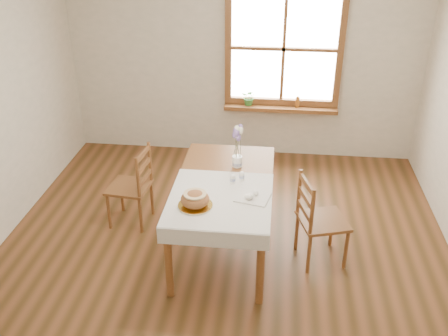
% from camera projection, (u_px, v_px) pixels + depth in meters
% --- Properties ---
extents(ground, '(5.00, 5.00, 0.00)m').
position_uv_depth(ground, '(220.00, 266.00, 4.75)').
color(ground, brown).
rests_on(ground, ground).
extents(room_walls, '(4.60, 5.10, 2.65)m').
position_uv_depth(room_walls, '(220.00, 96.00, 3.94)').
color(room_walls, beige).
rests_on(room_walls, ground).
extents(window, '(1.46, 0.08, 1.46)m').
position_uv_depth(window, '(284.00, 49.00, 6.18)').
color(window, brown).
rests_on(window, ground).
extents(window_sill, '(1.46, 0.20, 0.05)m').
position_uv_depth(window_sill, '(280.00, 108.00, 6.48)').
color(window_sill, brown).
rests_on(window_sill, ground).
extents(dining_table, '(0.90, 1.60, 0.75)m').
position_uv_depth(dining_table, '(224.00, 190.00, 4.70)').
color(dining_table, brown).
rests_on(dining_table, ground).
extents(table_linen, '(0.91, 0.99, 0.01)m').
position_uv_depth(table_linen, '(220.00, 199.00, 4.39)').
color(table_linen, white).
rests_on(table_linen, dining_table).
extents(chair_left, '(0.47, 0.45, 0.88)m').
position_uv_depth(chair_left, '(129.00, 186.00, 5.21)').
color(chair_left, brown).
rests_on(chair_left, ground).
extents(chair_right, '(0.54, 0.53, 0.90)m').
position_uv_depth(chair_right, '(323.00, 220.00, 4.64)').
color(chair_right, brown).
rests_on(chair_right, ground).
extents(bread_plate, '(0.30, 0.30, 0.02)m').
position_uv_depth(bread_plate, '(195.00, 205.00, 4.27)').
color(bread_plate, white).
rests_on(bread_plate, table_linen).
extents(bread_loaf, '(0.25, 0.25, 0.14)m').
position_uv_depth(bread_loaf, '(195.00, 198.00, 4.23)').
color(bread_loaf, '#955C34').
rests_on(bread_loaf, bread_plate).
extents(egg_napkin, '(0.33, 0.30, 0.01)m').
position_uv_depth(egg_napkin, '(253.00, 197.00, 4.39)').
color(egg_napkin, white).
rests_on(egg_napkin, table_linen).
extents(eggs, '(0.26, 0.24, 0.05)m').
position_uv_depth(eggs, '(253.00, 194.00, 4.37)').
color(eggs, white).
rests_on(eggs, egg_napkin).
extents(salt_shaker, '(0.06, 0.06, 0.10)m').
position_uv_depth(salt_shaker, '(233.00, 179.00, 4.60)').
color(salt_shaker, white).
rests_on(salt_shaker, table_linen).
extents(pepper_shaker, '(0.05, 0.05, 0.09)m').
position_uv_depth(pepper_shaker, '(242.00, 176.00, 4.65)').
color(pepper_shaker, white).
rests_on(pepper_shaker, table_linen).
extents(flower_vase, '(0.12, 0.12, 0.11)m').
position_uv_depth(flower_vase, '(237.00, 162.00, 4.90)').
color(flower_vase, white).
rests_on(flower_vase, dining_table).
extents(lavender_bouquet, '(0.18, 0.18, 0.33)m').
position_uv_depth(lavender_bouquet, '(237.00, 142.00, 4.79)').
color(lavender_bouquet, '#7D60AA').
rests_on(lavender_bouquet, flower_vase).
extents(potted_plant, '(0.25, 0.26, 0.17)m').
position_uv_depth(potted_plant, '(249.00, 99.00, 6.46)').
color(potted_plant, '#377B31').
rests_on(potted_plant, window_sill).
extents(amber_bottle, '(0.06, 0.06, 0.15)m').
position_uv_depth(amber_bottle, '(298.00, 102.00, 6.41)').
color(amber_bottle, '#A35B1E').
rests_on(amber_bottle, window_sill).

